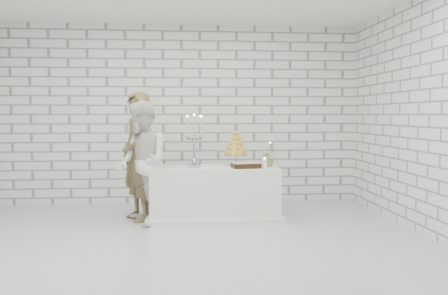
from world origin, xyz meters
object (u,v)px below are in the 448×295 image
groom (138,156)px  candelabra (194,141)px  cake_table (214,193)px  croquembouche (236,148)px  bride (142,163)px

groom → candelabra: size_ratio=2.39×
cake_table → croquembouche: 0.73m
bride → candelabra: bearing=90.4°
cake_table → croquembouche: size_ratio=3.38×
cake_table → candelabra: bearing=-178.7°
bride → croquembouche: size_ratio=3.18×
bride → candelabra: (0.72, 0.27, 0.28)m
cake_table → groom: bearing=178.8°
groom → cake_table: bearing=58.6°
croquembouche → candelabra: bearing=-169.1°
cake_table → candelabra: size_ratio=2.37×
bride → groom: bearing=175.7°
cake_table → bride: size_ratio=1.06×
candelabra → cake_table: bearing=1.3°
groom → bride: size_ratio=1.07×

